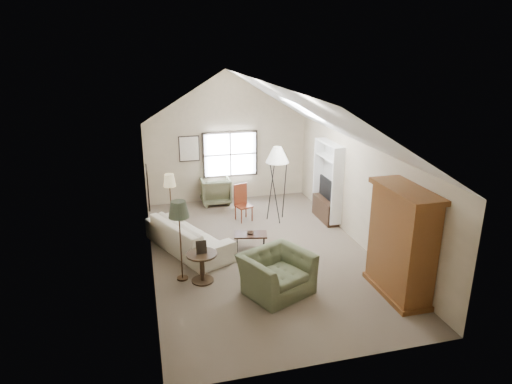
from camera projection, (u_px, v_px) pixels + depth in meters
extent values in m
cube|color=#695C4B|center=(260.00, 253.00, 10.82)|extent=(5.00, 8.00, 0.01)
cube|color=#BBA98D|center=(227.00, 161.00, 14.09)|extent=(5.00, 0.01, 2.50)
cube|color=#BBA98D|center=(330.00, 293.00, 6.75)|extent=(5.00, 0.01, 2.50)
cube|color=#BBA98D|center=(149.00, 214.00, 9.83)|extent=(0.01, 8.00, 2.50)
cube|color=#BBA98D|center=(360.00, 195.00, 11.02)|extent=(0.01, 8.00, 2.50)
cube|color=black|center=(230.00, 154.00, 14.02)|extent=(1.72, 0.08, 1.42)
cube|color=black|center=(148.00, 187.00, 9.95)|extent=(0.68, 0.04, 0.88)
cube|color=black|center=(189.00, 149.00, 13.65)|extent=(0.62, 0.04, 0.78)
cube|color=brown|center=(402.00, 243.00, 8.79)|extent=(0.60, 1.50, 2.20)
cube|color=white|center=(328.00, 180.00, 12.48)|extent=(0.32, 1.30, 2.10)
cube|color=#382316|center=(326.00, 209.00, 12.74)|extent=(0.34, 1.18, 0.60)
cube|color=black|center=(327.00, 188.00, 12.55)|extent=(0.05, 0.90, 0.55)
imported|color=beige|center=(188.00, 235.00, 10.90)|extent=(1.98, 2.74, 0.75)
imported|color=#575E42|center=(277.00, 273.00, 9.05)|extent=(1.61, 1.53, 0.83)
imported|color=#696D4C|center=(215.00, 190.00, 13.98)|extent=(0.88, 0.91, 0.82)
cube|color=#341E15|center=(251.00, 241.00, 10.97)|extent=(0.86, 0.60, 0.40)
imported|color=#392317|center=(251.00, 233.00, 10.90)|extent=(0.22, 0.22, 0.05)
cylinder|color=#342615|center=(202.00, 267.00, 9.47)|extent=(0.85, 0.85, 0.64)
cube|color=maroon|center=(244.00, 203.00, 12.61)|extent=(0.50, 0.50, 1.03)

